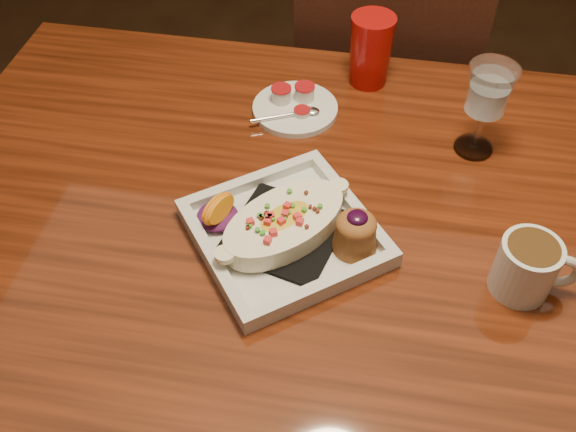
% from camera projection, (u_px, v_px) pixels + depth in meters
% --- Properties ---
extents(floor, '(7.00, 7.00, 0.00)m').
position_uv_depth(floor, '(338.00, 422.00, 1.57)').
color(floor, black).
rests_on(floor, ground).
extents(table, '(1.50, 0.90, 0.75)m').
position_uv_depth(table, '(360.00, 254.00, 1.09)').
color(table, maroon).
rests_on(table, floor).
extents(chair_far, '(0.42, 0.42, 0.93)m').
position_uv_depth(chair_far, '(380.00, 99.00, 1.61)').
color(chair_far, black).
rests_on(chair_far, floor).
extents(plate, '(0.36, 0.36, 0.08)m').
position_uv_depth(plate, '(291.00, 228.00, 0.96)').
color(plate, silver).
rests_on(plate, table).
extents(coffee_mug, '(0.12, 0.08, 0.09)m').
position_uv_depth(coffee_mug, '(528.00, 266.00, 0.89)').
color(coffee_mug, silver).
rests_on(coffee_mug, table).
extents(goblet, '(0.08, 0.08, 0.17)m').
position_uv_depth(goblet, '(488.00, 95.00, 1.04)').
color(goblet, silver).
rests_on(goblet, table).
extents(saucer, '(0.16, 0.16, 0.11)m').
position_uv_depth(saucer, '(294.00, 106.00, 1.19)').
color(saucer, silver).
rests_on(saucer, table).
extents(creamer_loose, '(0.03, 0.03, 0.02)m').
position_uv_depth(creamer_loose, '(302.00, 114.00, 1.17)').
color(creamer_loose, silver).
rests_on(creamer_loose, table).
extents(red_tumbler, '(0.08, 0.08, 0.14)m').
position_uv_depth(red_tumbler, '(371.00, 51.00, 1.21)').
color(red_tumbler, '#A70D0B').
rests_on(red_tumbler, table).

